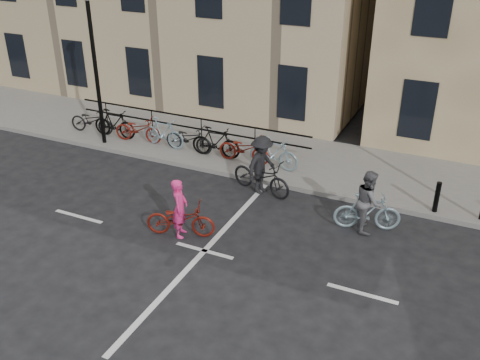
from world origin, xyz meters
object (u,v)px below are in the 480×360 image
at_px(lamp_post, 93,50).
at_px(cyclist_dark, 262,171).
at_px(cyclist_grey, 368,206).
at_px(cyclist_pink, 180,216).

relative_size(lamp_post, cyclist_dark, 2.45).
height_order(cyclist_grey, cyclist_dark, cyclist_dark).
height_order(cyclist_pink, cyclist_grey, cyclist_grey).
distance_m(lamp_post, cyclist_pink, 7.47).
bearing_deg(cyclist_grey, cyclist_dark, 58.85).
bearing_deg(cyclist_grey, lamp_post, 62.14).
relative_size(cyclist_grey, cyclist_dark, 0.85).
bearing_deg(lamp_post, cyclist_grey, -9.38).
bearing_deg(cyclist_dark, cyclist_pink, 176.64).
relative_size(lamp_post, cyclist_grey, 2.88).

